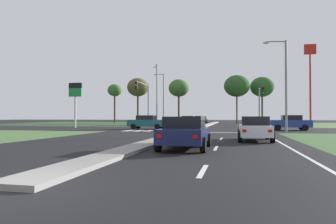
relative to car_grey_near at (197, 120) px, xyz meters
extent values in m
plane|color=black|center=(2.31, -20.48, -0.81)|extent=(200.00, 200.00, 0.00)
cube|color=#2D4C28|center=(-23.19, 4.02, -0.81)|extent=(35.00, 35.00, 0.01)
cube|color=gray|center=(2.31, -39.48, -0.74)|extent=(1.20, 22.00, 0.14)
cube|color=#ADA89E|center=(2.31, 4.52, -0.74)|extent=(1.20, 36.00, 0.14)
cube|color=silver|center=(5.81, -47.45, -0.80)|extent=(0.14, 2.00, 0.01)
cube|color=silver|center=(5.81, -41.45, -0.80)|extent=(0.14, 2.00, 0.01)
cube|color=silver|center=(5.81, -35.45, -0.80)|extent=(0.14, 2.00, 0.01)
cube|color=silver|center=(9.16, -38.48, -0.80)|extent=(0.14, 24.00, 0.01)
cube|color=silver|center=(6.11, -27.48, -0.80)|extent=(6.40, 0.50, 0.01)
cube|color=silver|center=(-4.09, -25.68, -0.80)|extent=(0.70, 2.80, 0.01)
cube|color=silver|center=(-2.94, -25.68, -0.80)|extent=(0.70, 2.80, 0.01)
cube|color=silver|center=(-1.79, -25.68, -0.80)|extent=(0.70, 2.80, 0.01)
cube|color=silver|center=(-0.64, -25.68, -0.80)|extent=(0.70, 2.80, 0.01)
cube|color=silver|center=(0.51, -25.68, -0.80)|extent=(0.70, 2.80, 0.01)
cube|color=silver|center=(1.66, -25.68, -0.80)|extent=(0.70, 2.80, 0.01)
cube|color=slate|center=(0.00, -0.03, -0.11)|extent=(1.78, 4.27, 0.75)
cube|color=black|center=(0.00, 0.12, 0.52)|extent=(1.56, 1.96, 0.52)
cube|color=red|center=(0.68, 2.12, -0.04)|extent=(0.20, 0.04, 0.14)
cube|color=red|center=(-0.68, 2.12, -0.04)|extent=(0.20, 0.04, 0.14)
cylinder|color=black|center=(0.89, -1.40, -0.49)|extent=(0.22, 0.64, 0.64)
cylinder|color=black|center=(-0.89, -1.40, -0.49)|extent=(0.22, 0.64, 0.64)
cylinder|color=black|center=(0.89, 1.33, -0.49)|extent=(0.22, 0.64, 0.64)
cylinder|color=black|center=(-0.89, 1.33, -0.49)|extent=(0.22, 0.64, 0.64)
cube|color=#19565B|center=(-3.28, -21.23, -0.10)|extent=(4.45, 1.82, 0.77)
cube|color=black|center=(-3.43, -21.23, 0.54)|extent=(2.05, 1.60, 0.52)
cube|color=red|center=(-5.53, -20.54, -0.03)|extent=(0.04, 0.20, 0.14)
cube|color=red|center=(-5.53, -21.92, -0.03)|extent=(0.04, 0.20, 0.14)
cylinder|color=black|center=(-1.86, -20.32, -0.49)|extent=(0.64, 0.22, 0.64)
cylinder|color=black|center=(-1.86, -22.13, -0.49)|extent=(0.64, 0.22, 0.64)
cylinder|color=black|center=(-4.71, -20.32, -0.49)|extent=(0.64, 0.22, 0.64)
cylinder|color=black|center=(-4.71, -22.13, -0.49)|extent=(0.64, 0.22, 0.64)
cube|color=black|center=(0.03, 9.37, -0.16)|extent=(1.87, 4.51, 0.67)
cube|color=black|center=(0.03, 9.52, 0.44)|extent=(1.64, 2.07, 0.52)
cube|color=red|center=(0.74, 11.65, -0.09)|extent=(0.20, 0.04, 0.14)
cube|color=red|center=(-0.68, 11.65, -0.09)|extent=(0.20, 0.04, 0.14)
cylinder|color=black|center=(0.96, 7.93, -0.49)|extent=(0.22, 0.64, 0.64)
cylinder|color=black|center=(-0.90, 7.93, -0.49)|extent=(0.22, 0.64, 0.64)
cylinder|color=black|center=(0.96, 10.82, -0.49)|extent=(0.22, 0.64, 0.64)
cylinder|color=black|center=(-0.90, 10.82, -0.49)|extent=(0.22, 0.64, 0.64)
cube|color=#161E47|center=(4.48, -42.00, -0.18)|extent=(1.87, 4.12, 0.62)
cube|color=black|center=(4.48, -42.15, 0.39)|extent=(1.65, 1.89, 0.52)
cube|color=red|center=(3.77, -44.07, -0.12)|extent=(0.20, 0.04, 0.14)
cube|color=red|center=(5.19, -44.07, -0.12)|extent=(0.20, 0.04, 0.14)
cylinder|color=black|center=(3.54, -40.68, -0.49)|extent=(0.22, 0.64, 0.64)
cylinder|color=black|center=(5.41, -40.68, -0.49)|extent=(0.22, 0.64, 0.64)
cylinder|color=black|center=(3.54, -43.31, -0.49)|extent=(0.22, 0.64, 0.64)
cylinder|color=black|center=(5.41, -43.31, -0.49)|extent=(0.22, 0.64, 0.64)
cube|color=silver|center=(7.85, -36.57, -0.17)|extent=(1.73, 4.20, 0.63)
cube|color=black|center=(7.85, -36.72, 0.40)|extent=(1.53, 1.93, 0.52)
cube|color=red|center=(7.19, -38.69, -0.11)|extent=(0.20, 0.04, 0.14)
cube|color=red|center=(8.51, -38.69, -0.11)|extent=(0.20, 0.04, 0.14)
cylinder|color=black|center=(6.98, -35.23, -0.49)|extent=(0.22, 0.64, 0.64)
cylinder|color=black|center=(8.71, -35.23, -0.49)|extent=(0.22, 0.64, 0.64)
cylinder|color=black|center=(6.98, -37.92, -0.49)|extent=(0.22, 0.64, 0.64)
cylinder|color=black|center=(8.71, -37.92, -0.49)|extent=(0.22, 0.64, 0.64)
cube|color=maroon|center=(0.01, -10.83, -0.13)|extent=(1.88, 4.34, 0.72)
cube|color=black|center=(0.01, -10.68, 0.49)|extent=(1.65, 2.00, 0.52)
cube|color=red|center=(0.73, -8.64, -0.06)|extent=(0.20, 0.04, 0.14)
cube|color=red|center=(-0.70, -8.64, -0.06)|extent=(0.20, 0.04, 0.14)
cylinder|color=black|center=(0.95, -12.22, -0.49)|extent=(0.22, 0.64, 0.64)
cylinder|color=black|center=(-0.92, -12.22, -0.49)|extent=(0.22, 0.64, 0.64)
cylinder|color=black|center=(0.95, -9.44, -0.49)|extent=(0.22, 0.64, 0.64)
cylinder|color=black|center=(-0.92, -9.44, -0.49)|extent=(0.22, 0.64, 0.64)
cube|color=navy|center=(12.46, -21.21, -0.10)|extent=(4.16, 1.77, 0.78)
cube|color=black|center=(12.61, -21.21, 0.55)|extent=(1.91, 1.56, 0.52)
cube|color=red|center=(14.56, -21.88, -0.02)|extent=(0.04, 0.20, 0.14)
cube|color=red|center=(14.56, -20.54, -0.02)|extent=(0.04, 0.20, 0.14)
cylinder|color=black|center=(11.13, -22.09, -0.49)|extent=(0.64, 0.22, 0.64)
cylinder|color=black|center=(11.13, -20.32, -0.49)|extent=(0.64, 0.22, 0.64)
cylinder|color=black|center=(13.79, -22.09, -0.49)|extent=(0.64, 0.22, 0.64)
cylinder|color=black|center=(13.79, -20.32, -0.49)|extent=(0.64, 0.22, 0.64)
cylinder|color=gray|center=(9.91, -13.88, 1.81)|extent=(0.18, 0.18, 5.24)
cylinder|color=gray|center=(9.91, -16.39, 4.18)|extent=(0.12, 5.01, 0.12)
cube|color=black|center=(9.91, -18.90, 3.65)|extent=(0.32, 0.26, 0.95)
sphere|color=#360503|center=(9.91, -19.06, 3.95)|extent=(0.20, 0.20, 0.20)
sphere|color=#3A2405|center=(9.91, -19.06, 3.65)|extent=(0.20, 0.20, 0.20)
sphere|color=green|center=(9.91, -19.06, 3.35)|extent=(0.20, 0.20, 0.20)
cylinder|color=gray|center=(-5.29, -13.88, 2.26)|extent=(0.18, 0.18, 6.14)
cylinder|color=gray|center=(-5.29, -16.61, 5.08)|extent=(0.12, 5.46, 0.12)
cube|color=black|center=(-5.29, -19.34, 4.55)|extent=(0.32, 0.26, 0.95)
sphere|color=#360503|center=(-5.29, -19.50, 4.85)|extent=(0.20, 0.20, 0.20)
sphere|color=orange|center=(-5.29, -19.50, 4.55)|extent=(0.20, 0.20, 0.20)
sphere|color=black|center=(-5.29, -19.50, 4.25)|extent=(0.20, 0.20, 0.20)
cylinder|color=gray|center=(11.14, -27.27, 3.29)|extent=(0.20, 0.20, 8.19)
cylinder|color=gray|center=(10.28, -27.43, 7.28)|extent=(1.73, 0.41, 0.10)
ellipsoid|color=#B2B2A8|center=(9.43, -27.58, 7.18)|extent=(0.56, 0.28, 0.20)
cylinder|color=gray|center=(-6.51, -4.12, 4.52)|extent=(0.20, 0.20, 10.65)
cylinder|color=gray|center=(-6.98, -3.06, 9.74)|extent=(1.04, 2.18, 0.10)
ellipsoid|color=#B2B2A8|center=(-7.45, -1.99, 9.64)|extent=(0.56, 0.28, 0.20)
cylinder|color=gray|center=(-6.51, 0.94, 4.00)|extent=(0.20, 0.20, 9.62)
cylinder|color=gray|center=(-7.24, 0.53, 8.71)|extent=(1.50, 0.90, 0.10)
ellipsoid|color=#B2B2A8|center=(-7.96, 0.13, 8.61)|extent=(0.56, 0.28, 0.20)
cylinder|color=red|center=(18.60, -3.27, 4.92)|extent=(0.28, 0.28, 11.47)
cube|color=red|center=(18.60, -3.27, 11.46)|extent=(1.80, 0.30, 1.60)
torus|color=yellow|center=(18.21, -3.10, 11.46)|extent=(0.96, 0.16, 0.96)
torus|color=yellow|center=(19.00, -3.10, 11.46)|extent=(0.96, 0.16, 0.96)
cylinder|color=silver|center=(-13.67, -19.27, 1.23)|extent=(0.24, 0.24, 4.09)
cube|color=#197F33|center=(-13.67, -19.27, 3.83)|extent=(1.80, 0.24, 1.10)
cube|color=black|center=(-13.67, -19.27, 4.73)|extent=(1.80, 0.24, 0.70)
cylinder|color=#423323|center=(-21.73, 14.00, 2.65)|extent=(0.40, 0.40, 6.93)
ellipsoid|color=#38602D|center=(-21.73, 14.00, 7.07)|extent=(3.46, 3.46, 2.94)
cylinder|color=#423323|center=(-14.41, 9.59, 2.56)|extent=(0.41, 0.41, 6.73)
ellipsoid|color=#4C4728|center=(-14.41, 9.59, 7.25)|extent=(4.81, 4.81, 4.09)
cylinder|color=#423323|center=(-5.44, 11.53, 2.50)|extent=(0.41, 0.41, 6.62)
ellipsoid|color=#38602D|center=(-5.44, 11.53, 7.07)|extent=(4.57, 4.57, 3.89)
cylinder|color=#423323|center=(7.24, 8.82, 2.37)|extent=(0.29, 0.29, 6.35)
ellipsoid|color=#285123|center=(7.24, 8.82, 7.00)|extent=(5.27, 5.27, 4.48)
cylinder|color=#423323|center=(12.59, 12.64, 2.44)|extent=(0.37, 0.37, 6.49)
ellipsoid|color=#285123|center=(12.59, 12.64, 7.07)|extent=(5.03, 5.03, 4.27)
camera|label=1|loc=(6.63, -55.63, 0.65)|focal=32.60mm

